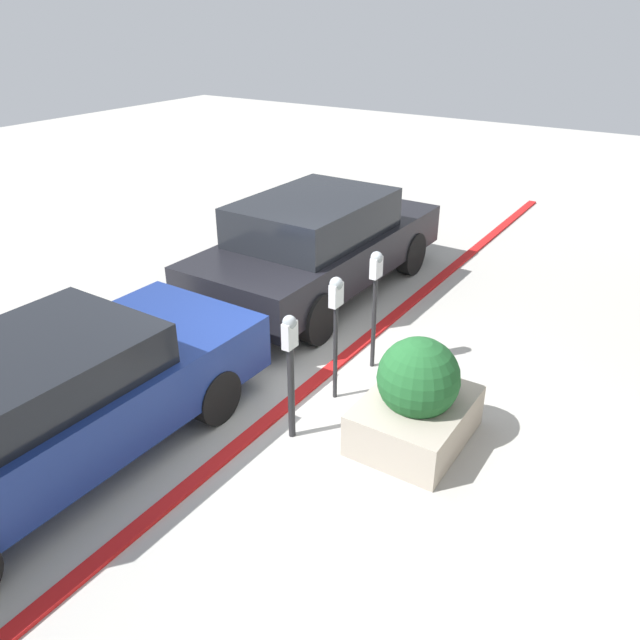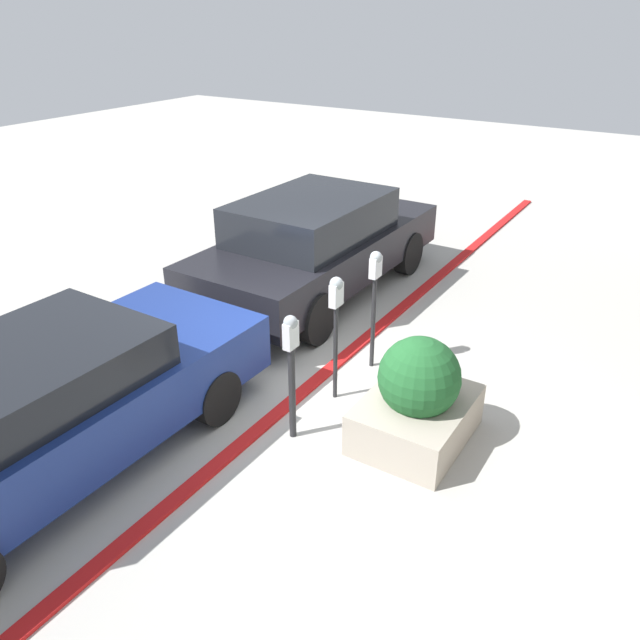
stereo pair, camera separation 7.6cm
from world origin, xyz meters
The scene contains 8 objects.
ground_plane centered at (0.00, 0.00, 0.00)m, with size 40.00×40.00×0.00m, color #ADAAA3.
curb_strip centered at (0.00, 0.08, 0.02)m, with size 19.00×0.16×0.04m.
parking_meter_nearest centered at (-0.86, -0.29, 0.96)m, with size 0.17×0.15×1.45m.
parking_meter_second centered at (0.02, -0.28, 1.17)m, with size 0.18×0.15×1.54m.
parking_meter_middle centered at (0.89, -0.31, 1.16)m, with size 0.18×0.15×1.57m.
planter_box centered at (-0.20, -1.42, 0.50)m, with size 1.34×1.03×1.19m.
parked_car_front centered at (-2.59, 1.43, 0.75)m, with size 4.74×1.91×1.40m.
parked_car_middle centered at (2.46, 1.52, 0.84)m, with size 4.77×2.02×1.60m.
Camera 1 is at (-5.29, -3.51, 4.18)m, focal length 35.00 mm.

